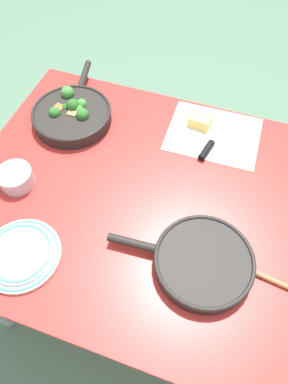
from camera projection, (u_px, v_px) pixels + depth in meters
name	position (u px, v px, depth m)	size (l,w,h in m)	color
ground_plane	(144.00, 276.00, 1.69)	(14.00, 14.00, 0.00)	#51755B
dining_table_red	(144.00, 209.00, 1.14)	(1.15, 0.93, 0.74)	#B72D28
skillet_broccoli	(72.00, 114.00, 1.23)	(0.29, 0.44, 0.08)	black
skillet_eggs	(202.00, 262.00, 0.93)	(0.41, 0.27, 0.05)	black
wooden_spoon	(259.00, 274.00, 0.93)	(0.41, 0.08, 0.02)	#996B42
parchment_sheet	(213.00, 134.00, 1.22)	(0.33, 0.26, 0.00)	silver
grater_knife	(212.00, 142.00, 1.19)	(0.08, 0.26, 0.02)	silver
cheese_block	(201.00, 120.00, 1.23)	(0.09, 0.08, 0.04)	#EACC66
dinner_plate_stack	(21.00, 254.00, 0.95)	(0.22, 0.22, 0.03)	white
prep_bowl_steel	(16.00, 178.00, 1.08)	(0.11, 0.11, 0.05)	#B7B7BC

